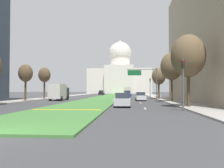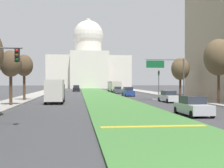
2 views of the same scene
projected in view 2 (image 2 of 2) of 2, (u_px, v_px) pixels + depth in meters
name	position (u px, v px, depth m)	size (l,w,h in m)	color
ground_plane	(98.00, 94.00, 69.43)	(280.79, 280.79, 0.00)	#3D3D3F
grass_median	(100.00, 95.00, 63.09)	(7.49, 114.87, 0.14)	#427A38
median_curb_nose	(154.00, 126.00, 18.07)	(6.74, 0.50, 0.04)	gold
lane_dashes_right	(145.00, 97.00, 54.55)	(0.16, 69.47, 0.01)	silver
sidewalk_left	(30.00, 96.00, 55.14)	(4.00, 114.87, 0.15)	#9E9991
sidewalk_right	(170.00, 96.00, 58.38)	(4.00, 114.87, 0.15)	#9E9991
capitol_building	(88.00, 65.00, 131.90)	(35.99, 28.82, 31.69)	silver
traffic_light_far_right	(159.00, 80.00, 57.82)	(0.28, 0.35, 5.20)	#515456
overhead_guide_sign	(169.00, 70.00, 44.41)	(6.16, 0.20, 6.50)	#515456
street_tree_left_mid	(11.00, 64.00, 34.39)	(2.54, 2.54, 6.68)	#4C3823
street_tree_right_mid	(219.00, 57.00, 36.93)	(3.74, 3.74, 8.40)	#4C3823
street_tree_left_far	(24.00, 66.00, 43.76)	(2.63, 2.63, 7.04)	#4C3823
street_tree_right_far	(180.00, 69.00, 48.79)	(3.03, 3.03, 6.99)	#4C3823
sedan_lead_stopped	(193.00, 106.00, 25.12)	(1.98, 4.59, 1.71)	#BCBCC1
sedan_midblock	(169.00, 97.00, 41.14)	(1.99, 4.60, 1.64)	silver
sedan_distant	(128.00, 92.00, 57.95)	(1.99, 4.65, 1.85)	navy
sedan_far_horizon	(117.00, 90.00, 71.20)	(1.88, 4.45, 1.65)	#4C5156
sedan_very_far	(76.00, 89.00, 84.63)	(2.06, 4.34, 1.85)	black
box_truck_delivery	(55.00, 91.00, 39.04)	(2.40, 6.40, 3.20)	black
city_bus	(114.00, 86.00, 79.64)	(2.62, 11.00, 2.95)	beige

